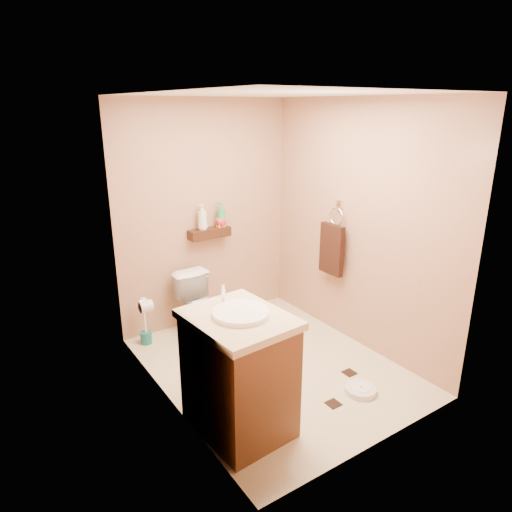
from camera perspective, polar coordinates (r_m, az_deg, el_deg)
ground at (r=4.38m, az=2.06°, el=-13.58°), size 2.50×2.50×0.00m
wall_back at (r=4.92m, az=-6.33°, el=5.10°), size 2.00×0.04×2.40m
wall_front at (r=3.02m, az=16.31°, el=-4.11°), size 2.00×0.04×2.40m
wall_left at (r=3.42m, az=-11.45°, el=-1.07°), size 0.04×2.50×2.40m
wall_right at (r=4.52m, az=12.61°, el=3.60°), size 0.04×2.50×2.40m
ceiling at (r=3.72m, az=2.51°, el=19.62°), size 2.00×2.50×0.02m
wall_shelf at (r=4.89m, az=-5.82°, el=2.87°), size 0.46×0.14×0.10m
floor_accents at (r=4.36m, az=2.18°, el=-13.69°), size 1.18×1.43×0.01m
toilet at (r=4.73m, az=-6.52°, el=-6.53°), size 0.41×0.68×0.68m
vanity at (r=3.41m, az=-2.14°, el=-14.28°), size 0.68×0.80×1.07m
bathroom_scale at (r=4.12m, az=12.94°, el=-15.98°), size 0.35×0.35×0.05m
toilet_brush at (r=4.80m, az=-13.67°, el=-8.66°), size 0.12×0.12×0.51m
towel_ring at (r=4.70m, az=9.48°, el=1.13°), size 0.12×0.30×0.76m
toilet_paper at (r=4.23m, az=-13.61°, el=-6.15°), size 0.12×0.11×0.12m
bottle_a at (r=4.81m, az=-6.73°, el=4.87°), size 0.14×0.14×0.27m
bottle_b at (r=4.92m, az=-4.55°, el=4.48°), size 0.07×0.07×0.15m
bottle_c at (r=4.93m, az=-4.41°, el=4.51°), size 0.15×0.15×0.15m
bottle_d at (r=4.92m, az=-4.36°, el=5.16°), size 0.14×0.14×0.26m
bottle_e at (r=4.93m, az=-4.25°, el=4.61°), size 0.10×0.10×0.16m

